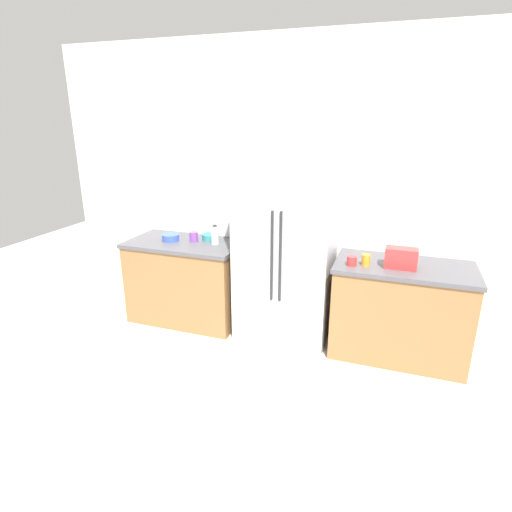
% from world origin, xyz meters
% --- Properties ---
extents(ground_plane, '(10.83, 10.83, 0.00)m').
position_xyz_m(ground_plane, '(0.00, 0.00, 0.00)').
color(ground_plane, beige).
extents(kitchen_back_panel, '(5.42, 0.10, 2.90)m').
position_xyz_m(kitchen_back_panel, '(0.00, 1.67, 1.45)').
color(kitchen_back_panel, silver).
rests_on(kitchen_back_panel, ground_plane).
extents(counter_left, '(1.21, 0.68, 0.89)m').
position_xyz_m(counter_left, '(-1.13, 1.28, 0.45)').
color(counter_left, olive).
rests_on(counter_left, ground_plane).
extents(counter_right, '(1.22, 0.68, 0.89)m').
position_xyz_m(counter_right, '(1.09, 1.28, 0.45)').
color(counter_right, olive).
rests_on(counter_right, ground_plane).
extents(refrigerator, '(0.91, 0.64, 1.89)m').
position_xyz_m(refrigerator, '(-0.02, 1.29, 0.95)').
color(refrigerator, '#B2B5BA').
rests_on(refrigerator, ground_plane).
extents(toaster, '(0.27, 0.14, 0.18)m').
position_xyz_m(toaster, '(1.04, 1.19, 0.99)').
color(toaster, red).
rests_on(toaster, counter_right).
extents(bottle_a, '(0.08, 0.08, 0.20)m').
position_xyz_m(bottle_a, '(-0.79, 1.31, 0.98)').
color(bottle_a, white).
rests_on(bottle_a, counter_left).
extents(cup_a, '(0.09, 0.09, 0.10)m').
position_xyz_m(cup_a, '(-1.04, 1.33, 0.94)').
color(cup_a, purple).
rests_on(cup_a, counter_left).
extents(cup_b, '(0.07, 0.07, 0.10)m').
position_xyz_m(cup_b, '(0.75, 1.15, 0.95)').
color(cup_b, orange).
rests_on(cup_b, counter_right).
extents(cup_c, '(0.09, 0.09, 0.08)m').
position_xyz_m(cup_c, '(0.64, 1.12, 0.94)').
color(cup_c, red).
rests_on(cup_c, counter_right).
extents(bowl_a, '(0.18, 0.18, 0.07)m').
position_xyz_m(bowl_a, '(-1.29, 1.27, 0.93)').
color(bowl_a, blue).
rests_on(bowl_a, counter_left).
extents(bowl_b, '(0.17, 0.17, 0.06)m').
position_xyz_m(bowl_b, '(-0.90, 1.43, 0.93)').
color(bowl_b, teal).
rests_on(bowl_b, counter_left).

